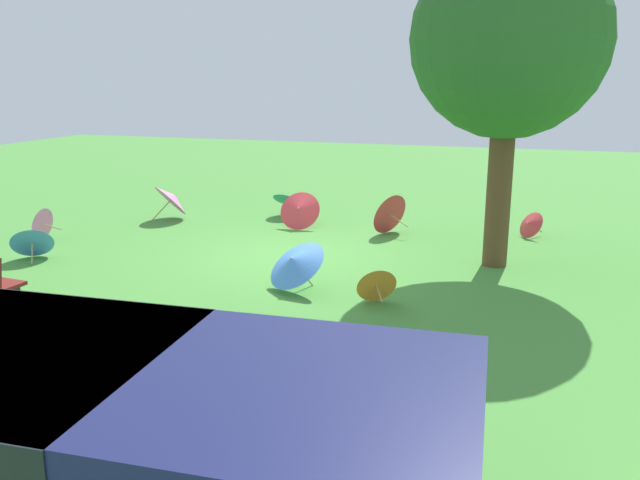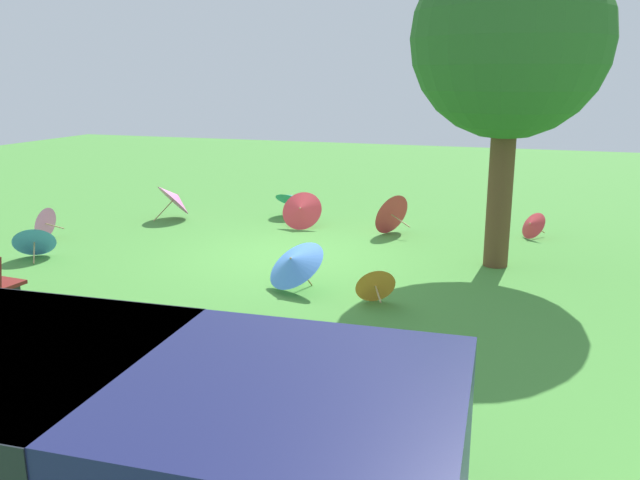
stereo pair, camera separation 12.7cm
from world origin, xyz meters
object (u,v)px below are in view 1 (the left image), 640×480
at_px(parasol_pink_0, 173,198).
at_px(parasol_pink_2, 40,224).
at_px(shade_tree, 509,41).
at_px(parasol_red_1, 299,210).
at_px(parasol_blue_2, 32,241).
at_px(van_dark, 79,444).
at_px(parasol_red_0, 529,224).
at_px(parasol_orange_3, 376,283).
at_px(parasol_blue_1, 294,262).
at_px(parasol_red_3, 387,213).
at_px(parasol_teal_0, 288,198).

height_order(parasol_pink_0, parasol_pink_2, parasol_pink_0).
bearing_deg(shade_tree, parasol_red_1, -21.03).
bearing_deg(parasol_pink_2, parasol_blue_2, 125.77).
bearing_deg(van_dark, parasol_pink_0, -62.48).
height_order(parasol_red_0, parasol_orange_3, parasol_orange_3).
relative_size(parasol_pink_0, parasol_blue_1, 0.94).
height_order(parasol_red_0, parasol_red_3, parasol_red_3).
relative_size(van_dark, parasol_blue_1, 3.77).
height_order(van_dark, parasol_red_3, van_dark).
bearing_deg(shade_tree, parasol_orange_3, 59.34).
distance_m(shade_tree, parasol_blue_2, 8.81).
xyz_separation_m(parasol_red_0, parasol_teal_0, (5.35, -0.44, 0.15)).
bearing_deg(parasol_teal_0, parasol_orange_3, 122.40).
bearing_deg(parasol_pink_2, shade_tree, -173.63).
relative_size(parasol_orange_3, parasol_pink_2, 1.03).
bearing_deg(van_dark, parasol_blue_1, -83.01).
xyz_separation_m(van_dark, parasol_red_0, (-2.62, -10.49, -0.64)).
bearing_deg(parasol_red_3, parasol_blue_1, 82.44).
height_order(van_dark, parasol_red_0, van_dark).
xyz_separation_m(van_dark, parasol_red_3, (0.18, -9.93, -0.47)).
xyz_separation_m(parasol_teal_0, parasol_blue_2, (3.02, 4.86, -0.09)).
relative_size(parasol_red_3, parasol_blue_1, 0.77).
bearing_deg(parasol_pink_2, parasol_red_0, -160.73).
height_order(shade_tree, parasol_red_3, shade_tree).
distance_m(parasol_red_3, parasol_pink_2, 6.97).
bearing_deg(parasol_pink_0, parasol_teal_0, -154.00).
bearing_deg(parasol_blue_2, parasol_pink_2, -54.23).
bearing_deg(parasol_red_0, parasol_pink_0, 5.30).
xyz_separation_m(shade_tree, parasol_red_3, (2.27, -1.70, -3.28)).
distance_m(shade_tree, parasol_blue_1, 4.92).
bearing_deg(parasol_red_0, parasol_red_1, 7.94).
xyz_separation_m(parasol_red_1, parasol_blue_1, (-1.36, 3.97, 0.04)).
height_order(parasol_teal_0, parasol_pink_0, parasol_pink_0).
height_order(parasol_pink_0, parasol_red_3, parasol_pink_0).
bearing_deg(parasol_blue_2, van_dark, 133.49).
bearing_deg(parasol_red_1, parasol_orange_3, 122.77).
relative_size(parasol_red_0, parasol_blue_1, 0.55).
relative_size(shade_tree, parasol_red_3, 5.57).
height_order(parasol_red_1, parasol_pink_0, parasol_pink_0).
xyz_separation_m(parasol_red_1, parasol_pink_0, (3.02, 0.06, 0.09)).
xyz_separation_m(shade_tree, parasol_orange_3, (1.50, 2.53, -3.42)).
bearing_deg(van_dark, parasol_pink_2, -47.67).
relative_size(parasol_pink_0, parasol_pink_2, 1.78).
relative_size(parasol_teal_0, parasol_pink_2, 1.20).
xyz_separation_m(van_dark, shade_tree, (-2.09, -8.23, 2.80)).
bearing_deg(parasol_blue_1, parasol_pink_2, -13.37).
distance_m(van_dark, parasol_red_1, 10.06).
distance_m(van_dark, parasol_blue_2, 8.38).
bearing_deg(parasol_pink_0, parasol_blue_2, 79.88).
bearing_deg(parasol_blue_1, parasol_pink_0, -41.82).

